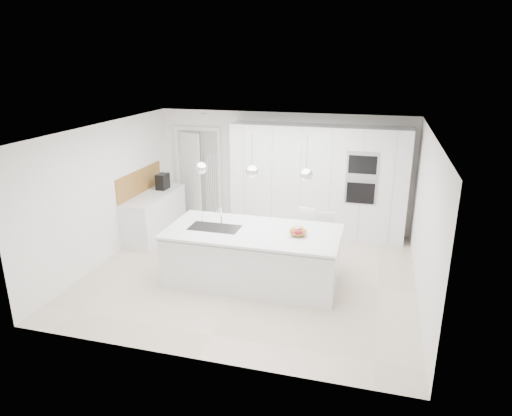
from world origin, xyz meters
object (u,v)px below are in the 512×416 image
(island_base, at_px, (252,258))
(espresso_machine, at_px, (163,182))
(bar_stool_left, at_px, (304,238))
(fruit_bowl, at_px, (298,233))
(bar_stool_right, at_px, (324,241))

(island_base, xyz_separation_m, espresso_machine, (-2.53, 1.91, 0.64))
(bar_stool_left, bearing_deg, espresso_machine, 172.78)
(island_base, height_order, fruit_bowl, fruit_bowl)
(espresso_machine, bearing_deg, fruit_bowl, -28.57)
(fruit_bowl, xyz_separation_m, bar_stool_left, (-0.02, 0.82, -0.41))
(island_base, bearing_deg, bar_stool_right, 38.74)
(island_base, relative_size, espresso_machine, 8.47)
(espresso_machine, bearing_deg, island_base, -35.68)
(island_base, height_order, bar_stool_left, bar_stool_left)
(island_base, bearing_deg, fruit_bowl, 1.52)
(fruit_bowl, distance_m, espresso_machine, 3.79)
(fruit_bowl, xyz_separation_m, bar_stool_right, (0.32, 0.84, -0.44))
(island_base, distance_m, espresso_machine, 3.24)
(fruit_bowl, height_order, espresso_machine, espresso_machine)
(island_base, xyz_separation_m, fruit_bowl, (0.75, 0.02, 0.50))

